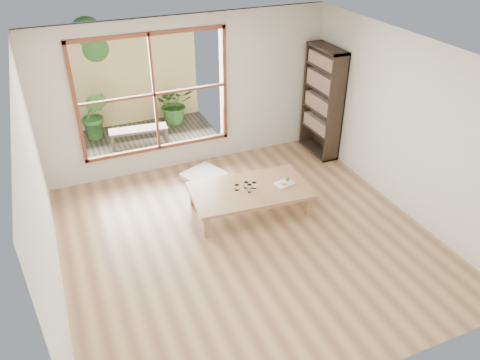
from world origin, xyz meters
The scene contains 15 objects.
ground centered at (0.00, 0.00, 0.00)m, with size 5.00×5.00×0.00m, color tan.
low_table centered at (0.32, 0.63, 0.34)m, with size 1.85×1.14×0.39m.
floor_cushion centered at (-0.01, 1.80, 0.05)m, with size 0.62×0.62×0.09m, color white.
bookshelf centered at (2.32, 1.90, 0.99)m, with size 0.32×0.89×1.98m, color #2F231A.
glass_tall centered at (0.28, 0.56, 0.45)m, with size 0.07×0.07×0.12m, color silver.
glass_mid centered at (0.39, 0.62, 0.44)m, with size 0.07×0.07×0.10m, color silver.
glass_short centered at (0.28, 0.68, 0.43)m, with size 0.07×0.07×0.09m, color silver.
glass_small centered at (0.13, 0.68, 0.43)m, with size 0.07×0.07×0.08m, color silver.
food_tray centered at (0.88, 0.55, 0.41)m, with size 0.31×0.25×0.09m.
deck centered at (-0.60, 3.56, 0.00)m, with size 2.80×2.00×0.05m, color #3D362C.
garden_bench centered at (-0.75, 3.44, 0.31)m, with size 1.12×0.43×0.35m.
bamboo_fence centered at (-0.60, 4.56, 0.90)m, with size 2.80×0.06×1.80m, color tan.
shrub_right centered at (0.19, 4.18, 0.45)m, with size 0.77×0.67×0.85m, color #2F5C22.
shrub_left centered at (-1.45, 4.06, 0.52)m, with size 0.54×0.44×0.99m, color #2F5C22.
garden_tree centered at (-1.28, 4.86, 1.63)m, with size 1.04×0.85×2.22m.
Camera 1 is at (-2.15, -4.78, 4.18)m, focal length 35.00 mm.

